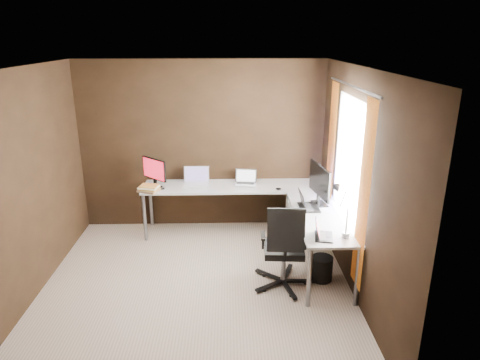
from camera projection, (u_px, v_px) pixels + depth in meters
name	position (u px, v px, depth m)	size (l,w,h in m)	color
room	(225.00, 182.00, 4.69)	(3.60, 3.60, 2.50)	beige
desk	(262.00, 200.00, 5.82)	(2.65, 2.25, 0.73)	silver
drawer_pedestal	(302.00, 222.00, 6.06)	(0.42, 0.50, 0.60)	silver
monitor_left	(154.00, 171.00, 6.12)	(0.37, 0.34, 0.42)	black
monitor_right	(320.00, 183.00, 5.44)	(0.19, 0.64, 0.52)	black
laptop_white	(196.00, 180.00, 6.28)	(0.37, 0.27, 0.24)	silver
laptop_silver	(245.00, 181.00, 6.27)	(0.35, 0.28, 0.21)	silver
laptop_black_big	(307.00, 204.00, 5.40)	(0.25, 0.34, 0.23)	black
laptop_black_small	(321.00, 234.00, 4.62)	(0.24, 0.30, 0.18)	black
book_stack	(149.00, 188.00, 5.99)	(0.33, 0.30, 0.09)	#92714E
mouse_left	(162.00, 188.00, 6.06)	(0.08, 0.05, 0.03)	black
mouse_corner	(279.00, 189.00, 6.05)	(0.08, 0.05, 0.03)	black
desk_lamp	(340.00, 204.00, 4.57)	(0.19, 0.22, 0.58)	slate
office_chair	(284.00, 262.00, 4.96)	(0.59, 0.59, 1.05)	black
wastebasket	(322.00, 268.00, 5.14)	(0.26, 0.26, 0.30)	black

